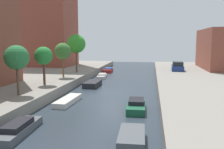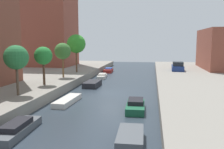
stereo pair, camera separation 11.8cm
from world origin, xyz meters
name	(u,v)px [view 1 (the left image)]	position (x,y,z in m)	size (l,w,h in m)	color
ground_plane	(112,93)	(0.00, 0.00, 0.00)	(84.00, 84.00, 0.00)	#28333D
apartment_tower_far	(46,9)	(-16.00, 19.15, 11.88)	(10.00, 8.57, 21.76)	brown
street_tree_1	(17,58)	(-7.15, -6.84, 4.28)	(2.11, 2.11, 4.36)	brown
street_tree_2	(44,56)	(-7.15, -1.62, 4.12)	(1.94, 1.94, 4.13)	#4F3828
street_tree_3	(63,51)	(-7.15, 4.06, 4.41)	(2.13, 2.13, 4.50)	brown
street_tree_4	(76,44)	(-7.15, 9.79, 5.32)	(2.84, 2.84, 5.76)	brown
parked_car	(177,67)	(8.46, 14.49, 1.61)	(2.07, 4.36, 1.46)	navy
moored_boat_left_1	(19,129)	(-3.66, -12.85, 0.34)	(1.46, 4.40, 0.82)	#4C5156
moored_boat_left_2	(68,101)	(-3.28, -5.11, 0.24)	(1.40, 4.45, 0.48)	beige
moored_boat_left_3	(92,84)	(-3.08, 3.46, 0.34)	(1.73, 3.62, 0.67)	#232328
moored_boat_left_4	(102,76)	(-3.39, 10.94, 0.29)	(1.51, 3.74, 0.67)	beige
moored_boat_left_5	(108,70)	(-3.69, 18.09, 0.35)	(1.48, 3.55, 0.80)	maroon
moored_boat_right_1	(132,138)	(3.29, -13.17, 0.34)	(1.52, 3.13, 0.68)	#4C5156
moored_boat_right_2	(136,106)	(3.10, -6.48, 0.38)	(1.58, 3.58, 0.91)	#195638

